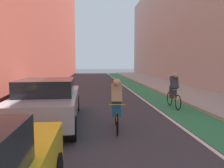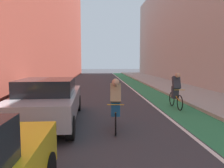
% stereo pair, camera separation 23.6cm
% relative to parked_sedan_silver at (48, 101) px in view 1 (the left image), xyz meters
% --- Properties ---
extents(ground_plane, '(97.85, 97.85, 0.00)m').
position_rel_parked_sedan_silver_xyz_m(ground_plane, '(2.50, 9.44, -0.79)').
color(ground_plane, '#38383D').
extents(bike_lane_paint, '(1.60, 44.48, 0.00)m').
position_rel_parked_sedan_silver_xyz_m(bike_lane_paint, '(5.25, 11.44, -0.79)').
color(bike_lane_paint, '#2D8451').
rests_on(bike_lane_paint, ground).
extents(lane_divider_stripe, '(0.12, 44.48, 0.00)m').
position_rel_parked_sedan_silver_xyz_m(lane_divider_stripe, '(4.35, 11.44, -0.79)').
color(lane_divider_stripe, white).
rests_on(lane_divider_stripe, ground).
extents(sidewalk_right, '(3.44, 44.48, 0.14)m').
position_rel_parked_sedan_silver_xyz_m(sidewalk_right, '(7.77, 11.44, -0.72)').
color(sidewalk_right, '#A8A59E').
rests_on(sidewalk_right, ground).
extents(building_facade_left, '(3.00, 44.48, 12.97)m').
position_rel_parked_sedan_silver_xyz_m(building_facade_left, '(-2.85, 11.44, 5.70)').
color(building_facade_left, brown).
rests_on(building_facade_left, ground).
extents(building_facade_right, '(2.40, 40.48, 12.07)m').
position_rel_parked_sedan_silver_xyz_m(building_facade_right, '(10.69, 13.44, 5.25)').
color(building_facade_right, '#B2ADA3').
rests_on(building_facade_right, ground).
extents(parked_sedan_silver, '(2.15, 4.83, 1.53)m').
position_rel_parked_sedan_silver_xyz_m(parked_sedan_silver, '(0.00, 0.00, 0.00)').
color(parked_sedan_silver, '#9EA0A8').
rests_on(parked_sedan_silver, ground).
extents(cyclist_mid, '(0.48, 1.70, 1.61)m').
position_rel_parked_sedan_silver_xyz_m(cyclist_mid, '(2.23, -0.92, 0.02)').
color(cyclist_mid, black).
rests_on(cyclist_mid, ground).
extents(cyclist_trailing, '(0.48, 1.73, 1.62)m').
position_rel_parked_sedan_silver_xyz_m(cyclist_trailing, '(5.22, 2.18, 0.02)').
color(cyclist_trailing, black).
rests_on(cyclist_trailing, ground).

